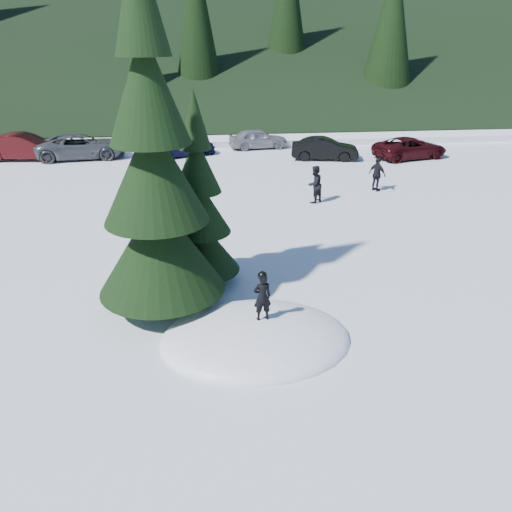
{
  "coord_description": "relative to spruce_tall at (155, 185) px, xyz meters",
  "views": [
    {
      "loc": [
        -1.15,
        -9.87,
        6.52
      ],
      "look_at": [
        0.28,
        2.37,
        1.1
      ],
      "focal_mm": 35.0,
      "sensor_mm": 36.0,
      "label": 1
    }
  ],
  "objects": [
    {
      "name": "ground",
      "position": [
        2.2,
        -1.8,
        -3.32
      ],
      "size": [
        200.0,
        200.0,
        0.0
      ],
      "primitive_type": "plane",
      "color": "white",
      "rests_on": "ground"
    },
    {
      "name": "snow_mound",
      "position": [
        2.2,
        -1.8,
        -3.32
      ],
      "size": [
        4.48,
        3.52,
        0.96
      ],
      "primitive_type": "ellipsoid",
      "color": "white",
      "rests_on": "ground"
    },
    {
      "name": "car_2",
      "position": [
        -5.66,
        18.36,
        -2.62
      ],
      "size": [
        5.27,
        2.92,
        1.4
      ],
      "primitive_type": "imported",
      "rotation": [
        0.0,
        0.0,
        1.69
      ],
      "color": "#494C50",
      "rests_on": "ground"
    },
    {
      "name": "car_4",
      "position": [
        4.87,
        19.98,
        -2.69
      ],
      "size": [
        3.82,
        1.9,
        1.25
      ],
      "primitive_type": "imported",
      "rotation": [
        0.0,
        0.0,
        1.69
      ],
      "color": "gray",
      "rests_on": "ground"
    },
    {
      "name": "car_6",
      "position": [
        13.37,
        16.21,
        -2.71
      ],
      "size": [
        4.74,
        3.04,
        1.21
      ],
      "primitive_type": "imported",
      "rotation": [
        0.0,
        0.0,
        1.82
      ],
      "color": "black",
      "rests_on": "ground"
    },
    {
      "name": "spruce_tall",
      "position": [
        0.0,
        0.0,
        0.0
      ],
      "size": [
        3.2,
        3.2,
        8.6
      ],
      "color": "black",
      "rests_on": "ground"
    },
    {
      "name": "adult_1",
      "position": [
        9.14,
        9.86,
        -2.54
      ],
      "size": [
        0.81,
        0.97,
        1.55
      ],
      "primitive_type": "imported",
      "rotation": [
        0.0,
        0.0,
        2.14
      ],
      "color": "black",
      "rests_on": "ground"
    },
    {
      "name": "car_3",
      "position": [
        0.03,
        18.38,
        -2.7
      ],
      "size": [
        4.63,
        3.2,
        1.25
      ],
      "primitive_type": "imported",
      "rotation": [
        0.0,
        0.0,
        1.95
      ],
      "color": "black",
      "rests_on": "ground"
    },
    {
      "name": "car_5",
      "position": [
        8.33,
        16.45,
        -2.69
      ],
      "size": [
        4.01,
        2.05,
        1.26
      ],
      "primitive_type": "imported",
      "rotation": [
        0.0,
        0.0,
        1.37
      ],
      "color": "black",
      "rests_on": "ground"
    },
    {
      "name": "spruce_short",
      "position": [
        1.0,
        1.4,
        -1.22
      ],
      "size": [
        2.2,
        2.2,
        5.37
      ],
      "color": "black",
      "rests_on": "ground"
    },
    {
      "name": "adult_0",
      "position": [
        5.91,
        8.47,
        -2.52
      ],
      "size": [
        0.98,
        0.96,
        1.59
      ],
      "primitive_type": "imported",
      "rotation": [
        0.0,
        0.0,
        3.83
      ],
      "color": "black",
      "rests_on": "ground"
    },
    {
      "name": "child_skier",
      "position": [
        2.36,
        -1.68,
        -2.26
      ],
      "size": [
        0.46,
        0.34,
        1.16
      ],
      "primitive_type": "imported",
      "rotation": [
        0.0,
        0.0,
        3.3
      ],
      "color": "black",
      "rests_on": "snow_mound"
    },
    {
      "name": "car_1",
      "position": [
        -8.86,
        18.39,
        -2.57
      ],
      "size": [
        4.65,
        1.93,
        1.5
      ],
      "primitive_type": "imported",
      "rotation": [
        0.0,
        0.0,
        1.49
      ],
      "color": "#36090B",
      "rests_on": "ground"
    }
  ]
}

